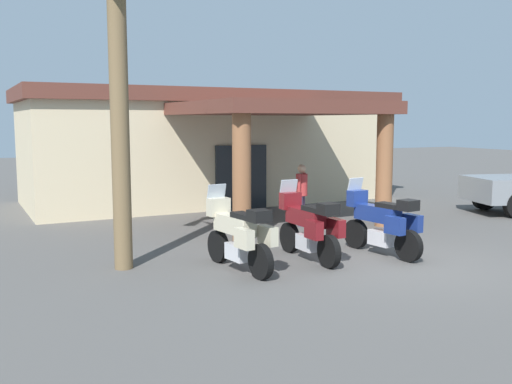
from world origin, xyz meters
TOP-DOWN VIEW (x-y plane):
  - ground_plane at (0.00, 0.00)m, footprint 80.00×80.00m
  - motel_building at (-0.08, 10.32)m, footprint 13.26×10.57m
  - motorcycle_cream at (-3.21, 0.80)m, footprint 0.81×2.21m
  - motorcycle_maroon at (-1.55, 0.97)m, footprint 0.71×2.21m
  - motorcycle_blue at (0.11, 0.69)m, footprint 0.81×2.21m
  - pedestrian at (0.28, 4.47)m, footprint 0.42×0.38m
  - palm_tree_roadside at (-5.18, 1.93)m, footprint 2.11×2.18m

SIDE VIEW (x-z plane):
  - ground_plane at x=0.00m, z-range 0.00..0.00m
  - motorcycle_cream at x=-3.21m, z-range -0.11..1.50m
  - motorcycle_maroon at x=-1.55m, z-range -0.11..1.50m
  - motorcycle_blue at x=0.11m, z-range -0.11..1.50m
  - pedestrian at x=0.28m, z-range 0.13..1.83m
  - motel_building at x=-0.08m, z-range 0.06..3.98m
  - palm_tree_roadside at x=-5.18m, z-range 1.27..7.66m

